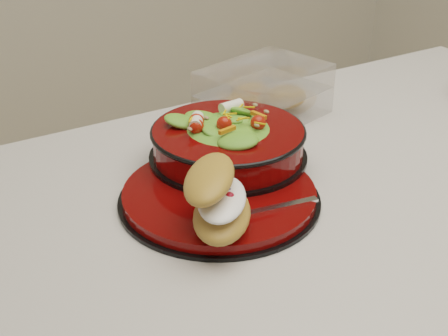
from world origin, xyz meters
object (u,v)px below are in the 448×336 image
dinner_plate (220,195)px  pastry_box (263,94)px  croissant (219,198)px  fork (265,210)px  salad_bowl (228,136)px

dinner_plate → pastry_box: 0.32m
croissant → fork: bearing=-58.0°
croissant → fork: 0.08m
fork → croissant: bearing=95.1°
pastry_box → croissant: bearing=-146.8°
dinner_plate → fork: (0.02, -0.08, 0.01)m
salad_bowl → croissant: salad_bowl is taller
salad_bowl → croissant: bearing=-124.8°
salad_bowl → pastry_box: (0.16, 0.14, -0.01)m
salad_bowl → croissant: size_ratio=1.50×
pastry_box → salad_bowl: bearing=-153.2°
dinner_plate → salad_bowl: size_ratio=1.18×
dinner_plate → croissant: croissant is taller
salad_bowl → dinner_plate: bearing=-128.0°
salad_bowl → croissant: (-0.11, -0.15, 0.00)m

